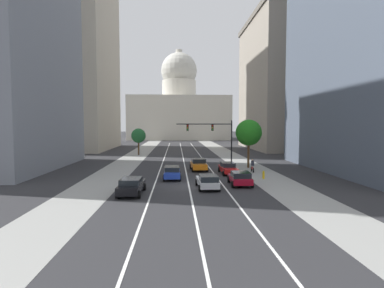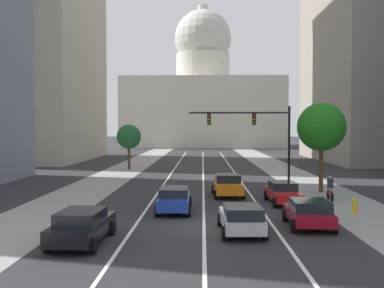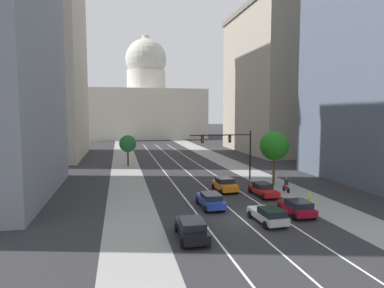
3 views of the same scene
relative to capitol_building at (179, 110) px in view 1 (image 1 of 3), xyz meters
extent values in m
plane|color=#2B2B2D|center=(0.00, -59.59, -12.33)|extent=(400.00, 400.00, 0.00)
cube|color=gray|center=(-9.24, -64.59, -12.32)|extent=(4.68, 130.00, 0.01)
cube|color=gray|center=(9.24, -64.59, -12.32)|extent=(4.68, 130.00, 0.01)
cube|color=white|center=(-3.45, -74.59, -12.32)|extent=(0.16, 90.00, 0.01)
cube|color=white|center=(0.00, -74.59, -12.32)|extent=(0.16, 90.00, 0.01)
cube|color=white|center=(3.45, -74.59, -12.32)|extent=(0.16, 90.00, 0.01)
cube|color=#B7AD99|center=(-24.93, -52.39, 14.14)|extent=(14.76, 26.09, 52.92)
cube|color=#9E9384|center=(28.49, -53.19, 3.63)|extent=(21.89, 28.57, 31.91)
cube|color=#6E675C|center=(28.49, -53.19, 20.18)|extent=(22.55, 29.43, 1.20)
cube|color=beige|center=(0.00, 0.00, -3.59)|extent=(40.60, 27.38, 17.48)
cylinder|color=beige|center=(0.00, 0.00, 8.76)|extent=(14.18, 14.18, 7.22)
sphere|color=beige|center=(0.00, 0.00, 16.51)|extent=(15.05, 15.05, 15.05)
cylinder|color=beige|center=(0.00, 0.00, 23.29)|extent=(2.71, 2.71, 3.76)
cube|color=maroon|center=(5.18, -99.35, -11.73)|extent=(2.01, 4.08, 0.56)
cube|color=black|center=(5.16, -99.77, -11.19)|extent=(1.80, 2.18, 0.52)
cylinder|color=black|center=(4.27, -97.95, -12.01)|extent=(0.24, 0.65, 0.64)
cylinder|color=black|center=(6.16, -98.01, -12.01)|extent=(0.24, 0.65, 0.64)
cylinder|color=black|center=(4.19, -100.68, -12.01)|extent=(0.24, 0.65, 0.64)
cylinder|color=black|center=(6.08, -100.74, -12.01)|extent=(0.24, 0.65, 0.64)
cube|color=#1E389E|center=(-1.73, -95.34, -11.68)|extent=(1.81, 4.67, 0.65)
cube|color=black|center=(-1.72, -95.78, -11.11)|extent=(1.64, 2.33, 0.49)
cylinder|color=black|center=(-2.62, -93.77, -12.01)|extent=(0.23, 0.64, 0.64)
cylinder|color=black|center=(-0.86, -93.75, -12.01)|extent=(0.23, 0.64, 0.64)
cylinder|color=black|center=(-2.59, -96.93, -12.01)|extent=(0.23, 0.64, 0.64)
cylinder|color=black|center=(-0.83, -96.91, -12.01)|extent=(0.23, 0.64, 0.64)
cube|color=orange|center=(1.73, -89.34, -11.66)|extent=(2.07, 4.23, 0.69)
cube|color=black|center=(1.72, -89.27, -11.03)|extent=(1.82, 2.09, 0.57)
cylinder|color=black|center=(0.72, -87.97, -12.01)|extent=(0.25, 0.65, 0.64)
cylinder|color=black|center=(2.60, -87.88, -12.01)|extent=(0.25, 0.65, 0.64)
cylinder|color=black|center=(0.85, -90.79, -12.01)|extent=(0.25, 0.65, 0.64)
cylinder|color=black|center=(2.73, -90.71, -12.01)|extent=(0.25, 0.65, 0.64)
cube|color=red|center=(5.18, -92.37, -11.73)|extent=(1.86, 4.64, 0.55)
cube|color=black|center=(5.17, -92.18, -11.19)|extent=(1.64, 2.16, 0.52)
cylinder|color=black|center=(4.27, -90.84, -12.01)|extent=(0.24, 0.65, 0.64)
cylinder|color=black|center=(5.97, -90.78, -12.01)|extent=(0.24, 0.65, 0.64)
cylinder|color=black|center=(4.38, -93.96, -12.01)|extent=(0.24, 0.65, 0.64)
cylinder|color=black|center=(6.08, -93.90, -12.01)|extent=(0.24, 0.65, 0.64)
cube|color=#B2B5BA|center=(1.73, -100.71, -11.73)|extent=(1.91, 4.36, 0.56)
cube|color=black|center=(1.75, -101.52, -11.19)|extent=(1.70, 2.20, 0.52)
cylinder|color=black|center=(0.79, -99.27, -12.01)|extent=(0.24, 0.65, 0.64)
cylinder|color=black|center=(2.56, -99.22, -12.01)|extent=(0.24, 0.65, 0.64)
cylinder|color=black|center=(0.89, -102.20, -12.01)|extent=(0.24, 0.65, 0.64)
cylinder|color=black|center=(2.66, -102.14, -12.01)|extent=(0.24, 0.65, 0.64)
cube|color=black|center=(-5.18, -102.82, -11.68)|extent=(2.01, 4.64, 0.66)
cube|color=black|center=(-5.18, -103.02, -11.11)|extent=(1.78, 2.42, 0.47)
cylinder|color=black|center=(-6.04, -101.22, -12.01)|extent=(0.24, 0.65, 0.64)
cylinder|color=black|center=(-4.20, -101.29, -12.01)|extent=(0.24, 0.65, 0.64)
cylinder|color=black|center=(-6.15, -104.34, -12.01)|extent=(0.24, 0.65, 0.64)
cylinder|color=black|center=(-4.32, -104.41, -12.01)|extent=(0.24, 0.65, 0.64)
cylinder|color=black|center=(7.20, -83.57, -8.96)|extent=(0.20, 0.20, 6.73)
cylinder|color=black|center=(3.00, -83.57, -6.13)|extent=(8.41, 0.14, 0.14)
cube|color=black|center=(4.26, -83.57, -6.68)|extent=(0.32, 0.28, 0.96)
sphere|color=red|center=(4.26, -83.72, -6.38)|extent=(0.20, 0.20, 0.20)
sphere|color=orange|center=(4.26, -83.72, -6.68)|extent=(0.20, 0.20, 0.20)
sphere|color=green|center=(4.26, -83.72, -6.98)|extent=(0.20, 0.20, 0.20)
cube|color=black|center=(0.47, -83.57, -6.68)|extent=(0.32, 0.28, 0.96)
sphere|color=red|center=(0.47, -83.72, -6.38)|extent=(0.20, 0.20, 0.20)
sphere|color=orange|center=(0.47, -83.72, -6.68)|extent=(0.20, 0.20, 0.20)
sphere|color=green|center=(0.47, -83.72, -6.98)|extent=(0.20, 0.20, 0.20)
cylinder|color=yellow|center=(8.58, -96.01, -11.98)|extent=(0.26, 0.26, 0.70)
sphere|color=yellow|center=(8.58, -96.01, -11.55)|extent=(0.26, 0.26, 0.26)
cylinder|color=yellow|center=(8.58, -96.17, -11.94)|extent=(0.10, 0.12, 0.10)
cylinder|color=black|center=(8.49, -91.81, -12.00)|extent=(0.07, 0.66, 0.66)
cylinder|color=black|center=(8.52, -90.77, -12.00)|extent=(0.07, 0.66, 0.66)
cube|color=#A51919|center=(8.50, -91.29, -11.78)|extent=(0.09, 1.00, 0.36)
cube|color=#262833|center=(8.50, -91.34, -11.15)|extent=(0.37, 0.29, 0.64)
sphere|color=tan|center=(8.50, -91.27, -10.72)|extent=(0.22, 0.22, 0.22)
cylinder|color=#51381E|center=(-8.81, -68.27, -10.88)|extent=(0.32, 0.32, 2.89)
sphere|color=#215D2D|center=(-8.81, -68.27, -8.43)|extent=(2.89, 2.89, 2.89)
cylinder|color=#51381E|center=(8.96, -87.15, -10.48)|extent=(0.32, 0.32, 3.70)
sphere|color=#21741B|center=(8.96, -87.15, -7.34)|extent=(3.68, 3.68, 3.68)
camera|label=1|loc=(-1.23, -129.34, -6.23)|focal=28.34mm
camera|label=2|loc=(-0.07, -121.85, -7.42)|focal=42.49mm
camera|label=3|loc=(-10.17, -125.66, -3.22)|focal=31.03mm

